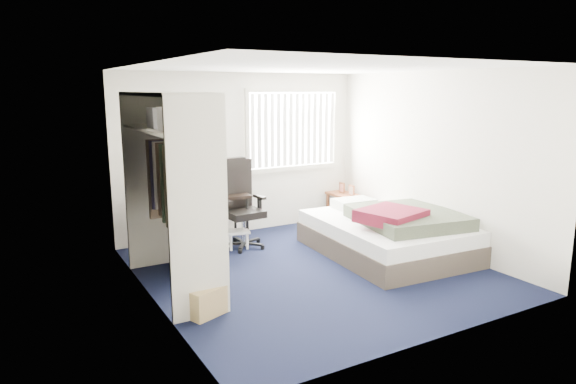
% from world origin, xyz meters
% --- Properties ---
extents(ground, '(4.20, 4.20, 0.00)m').
position_xyz_m(ground, '(0.00, 0.00, 0.00)').
color(ground, black).
rests_on(ground, ground).
extents(room_shell, '(4.20, 4.20, 4.20)m').
position_xyz_m(room_shell, '(0.00, 0.00, 1.51)').
color(room_shell, silver).
rests_on(room_shell, ground).
extents(window_assembly, '(1.72, 0.09, 1.32)m').
position_xyz_m(window_assembly, '(0.90, 2.04, 1.60)').
color(window_assembly, white).
rests_on(window_assembly, ground).
extents(closet, '(0.64, 1.84, 2.22)m').
position_xyz_m(closet, '(-1.67, 0.27, 1.35)').
color(closet, beige).
rests_on(closet, ground).
extents(desk, '(1.61, 0.89, 1.22)m').
position_xyz_m(desk, '(-0.93, 1.75, 0.78)').
color(desk, black).
rests_on(desk, ground).
extents(office_chair, '(0.64, 0.64, 1.28)m').
position_xyz_m(office_chair, '(-0.35, 1.41, 0.49)').
color(office_chair, black).
rests_on(office_chair, ground).
extents(footstool, '(0.37, 0.32, 0.26)m').
position_xyz_m(footstool, '(-0.45, 1.31, 0.20)').
color(footstool, white).
rests_on(footstool, ground).
extents(nightstand, '(0.37, 0.73, 0.68)m').
position_xyz_m(nightstand, '(1.75, 1.72, 0.44)').
color(nightstand, brown).
rests_on(nightstand, ground).
extents(bed, '(1.79, 2.31, 0.72)m').
position_xyz_m(bed, '(1.26, 0.04, 0.30)').
color(bed, '#443A31').
rests_on(bed, ground).
extents(pine_box, '(0.47, 0.41, 0.29)m').
position_xyz_m(pine_box, '(-1.65, -0.55, 0.15)').
color(pine_box, tan).
rests_on(pine_box, ground).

